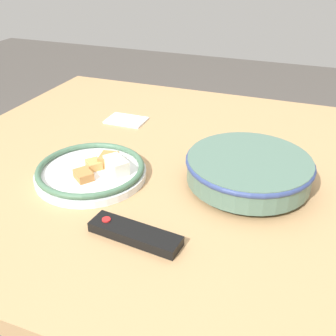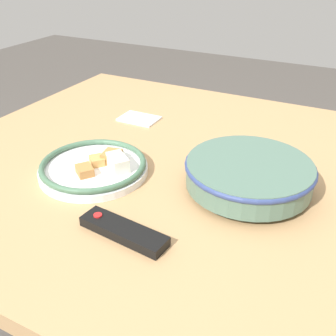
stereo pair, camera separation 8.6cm
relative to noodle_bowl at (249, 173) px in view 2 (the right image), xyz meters
name	(u,v)px [view 2 (the right image)]	position (x,y,z in m)	size (l,w,h in m)	color
dining_table	(162,185)	(0.24, -0.04, -0.12)	(1.17, 1.10, 0.76)	tan
noodle_bowl	(249,173)	(0.00, 0.00, 0.00)	(0.29, 0.29, 0.07)	#4C6B5B
food_plate	(95,167)	(0.35, 0.10, -0.02)	(0.26, 0.26, 0.05)	white
tv_remote	(123,231)	(0.16, 0.26, -0.03)	(0.19, 0.07, 0.02)	black
folded_napkin	(139,119)	(0.42, -0.23, -0.04)	(0.12, 0.08, 0.01)	white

